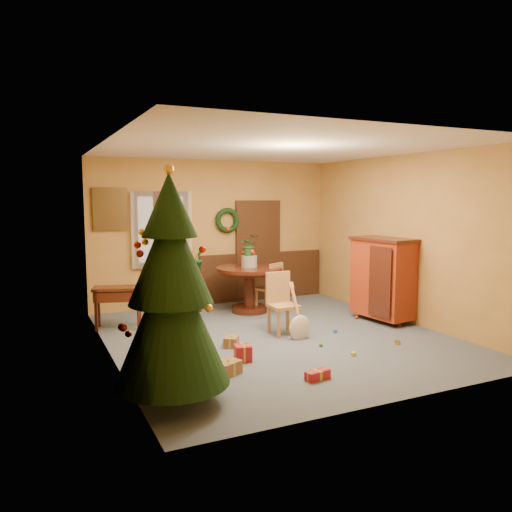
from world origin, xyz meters
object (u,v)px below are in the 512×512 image
christmas_tree (171,293)px  chair_near (281,301)px  dining_table (249,281)px  sideboard (383,277)px  writing_desk (118,297)px

christmas_tree → chair_near: bearing=39.9°
dining_table → sideboard: (1.84, -1.60, 0.18)m
writing_desk → chair_near: bearing=-31.0°
dining_table → christmas_tree: bearing=-125.1°
dining_table → chair_near: bearing=-95.3°
christmas_tree → writing_desk: christmas_tree is taller
chair_near → writing_desk: bearing=149.0°
dining_table → christmas_tree: 4.31m
sideboard → dining_table: bearing=138.9°
dining_table → chair_near: chair_near is taller
sideboard → christmas_tree: bearing=-156.3°
chair_near → writing_desk: chair_near is taller
christmas_tree → writing_desk: (0.00, 3.32, -0.66)m
christmas_tree → sideboard: (4.30, 1.89, -0.40)m
dining_table → writing_desk: (-2.46, -0.17, -0.08)m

